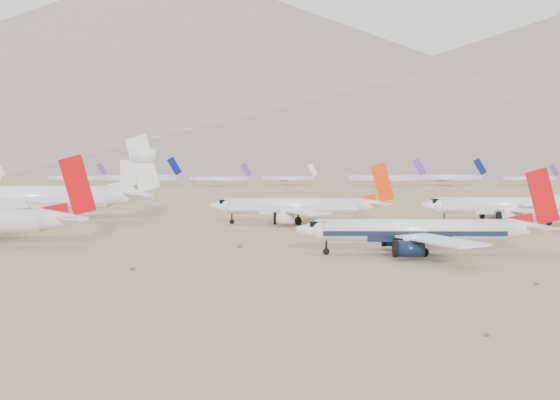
% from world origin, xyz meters
% --- Properties ---
extents(ground, '(7000.00, 7000.00, 0.00)m').
position_xyz_m(ground, '(0.00, 0.00, 0.00)').
color(ground, olive).
rests_on(ground, ground).
extents(main_airliner, '(41.94, 40.96, 14.80)m').
position_xyz_m(main_airliner, '(1.59, 3.41, 4.07)').
color(main_airliner, white).
rests_on(main_airliner, ground).
extents(row2_gold_tail, '(45.30, 44.30, 16.13)m').
position_xyz_m(row2_gold_tail, '(34.99, 66.57, 4.51)').
color(row2_gold_tail, white).
rests_on(row2_gold_tail, ground).
extents(row2_orange_tail, '(43.38, 42.44, 15.47)m').
position_xyz_m(row2_orange_tail, '(-18.71, 65.45, 4.34)').
color(row2_orange_tail, white).
rests_on(row2_orange_tail, ground).
extents(row2_white_trijet, '(63.72, 62.27, 22.58)m').
position_xyz_m(row2_white_trijet, '(-87.71, 69.60, 6.54)').
color(row2_white_trijet, white).
rests_on(row2_white_trijet, ground).
extents(distant_storage_row, '(512.52, 63.81, 15.36)m').
position_xyz_m(distant_storage_row, '(3.95, 343.05, 4.45)').
color(distant_storage_row, silver).
rests_on(distant_storage_row, ground).
extents(mountain_range, '(7354.00, 3024.00, 470.00)m').
position_xyz_m(mountain_range, '(70.18, 1648.01, 190.32)').
color(mountain_range, slate).
rests_on(mountain_range, ground).
extents(desert_scrub, '(233.60, 121.67, 0.63)m').
position_xyz_m(desert_scrub, '(-20.73, -21.89, 0.28)').
color(desert_scrub, brown).
rests_on(desert_scrub, ground).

